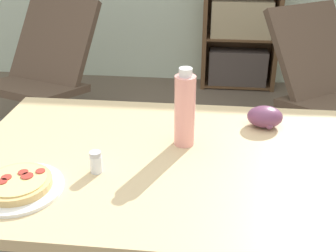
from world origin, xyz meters
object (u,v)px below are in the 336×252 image
Objects in this scene: lounge_chair_far at (324,105)px; bookshelf at (241,16)px; pizza_on_plate at (18,185)px; salt_shaker at (96,162)px; grape_bunch at (265,117)px; drink_bottle at (185,110)px; lounge_chair_near at (45,91)px.

bookshelf reaches higher than lounge_chair_far.
pizza_on_plate is 0.22m from salt_shaker.
pizza_on_plate is 0.83m from grape_bunch.
drink_bottle is 1.91m from lounge_chair_near.
lounge_chair_far is at bearing 56.72° from salt_shaker.
pizza_on_plate is 0.27× the size of lounge_chair_near.
lounge_chair_far is 1.18m from bookshelf.
salt_shaker is at bearing -141.07° from drink_bottle.
lounge_chair_far reaches higher than pizza_on_plate.
grape_bunch is (0.70, 0.45, 0.02)m from pizza_on_plate.
bookshelf is (0.31, 2.44, -0.25)m from drink_bottle.
lounge_chair_near reaches higher than pizza_on_plate.
lounge_chair_far is at bearing 59.97° from drink_bottle.
grape_bunch is 0.61m from salt_shaker.
lounge_chair_far is at bearing -62.72° from bookshelf.
pizza_on_plate is at bearing -149.97° from salt_shaker.
salt_shaker is (-0.24, -0.19, -0.09)m from drink_bottle.
bookshelf reaches higher than grape_bunch.
lounge_chair_far is at bearing 17.56° from lounge_chair_near.
lounge_chair_far reaches higher than grape_bunch.
grape_bunch is 0.14× the size of lounge_chair_near.
lounge_chair_near is (-1.09, 1.46, -0.59)m from drink_bottle.
bookshelf is (0.55, 2.63, -0.16)m from salt_shaker.
pizza_on_plate is 0.53m from drink_bottle.
bookshelf is at bearing 88.99° from grape_bunch.
salt_shaker is 2.69m from bookshelf.
grape_bunch is 0.32m from drink_bottle.
lounge_chair_near is 1.92m from lounge_chair_far.
lounge_chair_far is at bearing 54.11° from pizza_on_plate.
grape_bunch is at bearing 29.50° from drink_bottle.
lounge_chair_near is at bearing 144.74° from lounge_chair_far.
grape_bunch reaches higher than salt_shaker.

